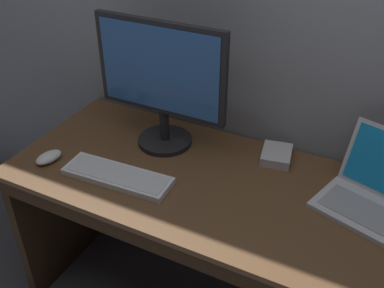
{
  "coord_description": "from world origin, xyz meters",
  "views": [
    {
      "loc": [
        0.47,
        -1.2,
        1.78
      ],
      "look_at": [
        -0.13,
        0.0,
        0.89
      ],
      "focal_mm": 41.98,
      "sensor_mm": 36.0,
      "label": 1
    }
  ],
  "objects": [
    {
      "name": "desk",
      "position": [
        0.0,
        -0.01,
        0.52
      ],
      "size": [
        1.66,
        0.68,
        0.75
      ],
      "color": "brown",
      "rests_on": "ground"
    },
    {
      "name": "laptop_silver",
      "position": [
        0.49,
        0.11,
        0.79
      ],
      "size": [
        0.37,
        0.36,
        0.24
      ],
      "color": "silver",
      "rests_on": "desk"
    },
    {
      "name": "external_monitor",
      "position": [
        -0.34,
        0.14,
        1.03
      ],
      "size": [
        0.54,
        0.22,
        0.52
      ],
      "color": "black",
      "rests_on": "desk"
    },
    {
      "name": "wired_keyboard",
      "position": [
        -0.37,
        -0.15,
        0.76
      ],
      "size": [
        0.42,
        0.15,
        0.03
      ],
      "color": "white",
      "rests_on": "desk"
    },
    {
      "name": "computer_mouse",
      "position": [
        -0.68,
        -0.17,
        0.76
      ],
      "size": [
        0.09,
        0.12,
        0.04
      ],
      "primitive_type": "ellipsoid",
      "rotation": [
        0.0,
        0.0,
        -0.21
      ],
      "color": "white",
      "rests_on": "desk"
    },
    {
      "name": "external_drive_box",
      "position": [
        0.12,
        0.24,
        0.76
      ],
      "size": [
        0.14,
        0.16,
        0.04
      ],
      "primitive_type": "cube",
      "rotation": [
        0.0,
        0.0,
        0.19
      ],
      "color": "silver",
      "rests_on": "desk"
    }
  ]
}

